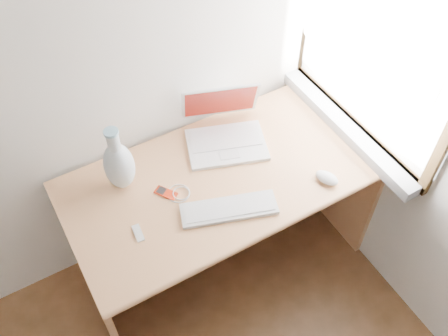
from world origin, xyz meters
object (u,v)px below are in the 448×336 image
desk (214,191)px  external_keyboard (229,209)px  laptop (221,131)px  vase (119,164)px

desk → external_keyboard: size_ratio=3.34×
desk → laptop: (0.11, 0.10, 0.28)m
desk → vase: 0.55m
laptop → external_keyboard: bearing=-96.1°
desk → external_keyboard: (-0.07, -0.27, 0.23)m
laptop → vase: (-0.52, -0.02, 0.08)m
vase → external_keyboard: bearing=-46.7°
laptop → vase: size_ratio=1.27×
laptop → desk: bearing=-116.0°
desk → external_keyboard: 0.37m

